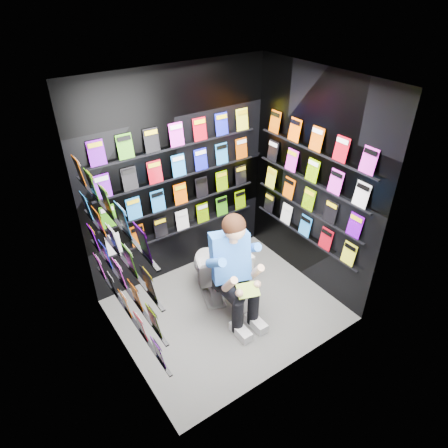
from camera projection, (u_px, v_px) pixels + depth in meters
floor at (227, 310)px, 4.72m from camera, size 2.40×2.40×0.00m
ceiling at (228, 83)px, 3.30m from camera, size 2.40×2.40×0.00m
wall_back at (178, 180)px, 4.70m from camera, size 2.40×0.04×2.60m
wall_front at (296, 269)px, 3.32m from camera, size 2.40×0.04×2.60m
wall_left at (113, 258)px, 3.43m from camera, size 0.04×2.00×2.60m
wall_right at (312, 185)px, 4.58m from camera, size 0.04×2.00×2.60m
comics_back at (180, 180)px, 4.67m from camera, size 2.10×0.06×1.37m
comics_left at (116, 257)px, 3.45m from camera, size 0.06×1.70×1.37m
comics_right at (311, 185)px, 4.56m from camera, size 0.06×1.70×1.37m
toilet at (210, 269)px, 4.77m from camera, size 0.64×0.85×0.73m
longbox at (237, 263)px, 5.21m from camera, size 0.26×0.43×0.31m
longbox_lid at (237, 252)px, 5.12m from camera, size 0.28×0.45×0.03m
reader at (229, 257)px, 4.28m from camera, size 0.79×0.95×1.50m
held_comic at (248, 290)px, 4.15m from camera, size 0.27×0.21×0.10m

